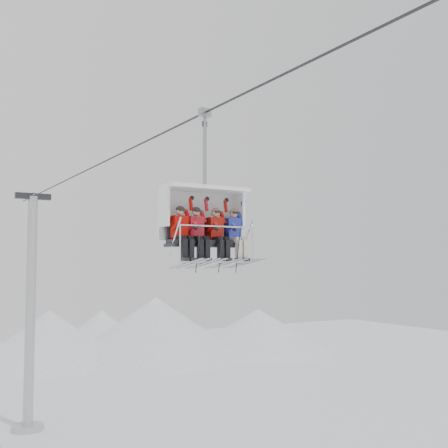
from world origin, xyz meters
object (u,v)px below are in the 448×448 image
chairlift_carrier (202,215)px  skier_center_right (218,233)px  lift_tower_right (30,327)px  skier_far_right (235,234)px  skier_far_left (182,232)px  skier_center_left (198,233)px

chairlift_carrier → skier_center_right: bearing=-47.8°
lift_tower_right → skier_center_right: (0.28, -21.20, 4.40)m
lift_tower_right → skier_far_right: lift_tower_right is taller
skier_far_left → skier_center_left: (0.44, 0.00, 0.00)m
skier_center_left → lift_tower_right: bearing=89.2°
skier_far_left → skier_far_right: same height
skier_far_left → skier_far_right: 1.54m
chairlift_carrier → skier_center_right: 0.62m
lift_tower_right → skier_center_right: size_ratio=7.99×
skier_center_right → skier_center_left: bearing=180.0°
skier_far_left → skier_center_right: size_ratio=1.00×
lift_tower_right → skier_center_right: lift_tower_right is taller
chairlift_carrier → skier_far_right: bearing=-20.8°
chairlift_carrier → skier_far_right: 0.98m
chairlift_carrier → skier_far_left: 0.92m
skier_center_right → lift_tower_right: bearing=90.7°
skier_center_left → skier_far_right: size_ratio=1.00×
skier_center_left → skier_far_right: same height
lift_tower_right → skier_far_right: size_ratio=7.99×
skier_far_right → lift_tower_right: bearing=92.2°
chairlift_carrier → skier_center_left: 0.63m
skier_center_right → skier_far_left: bearing=180.0°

